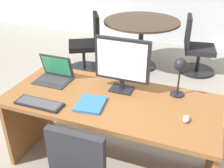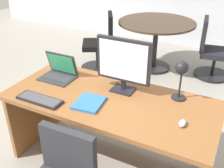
# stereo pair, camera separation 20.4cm
# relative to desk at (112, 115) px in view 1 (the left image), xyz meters

# --- Properties ---
(ground) EXTENTS (12.00, 12.00, 0.00)m
(ground) POSITION_rel_desk_xyz_m (0.00, 1.45, -0.55)
(ground) COLOR gray
(desk) EXTENTS (1.81, 0.81, 0.75)m
(desk) POSITION_rel_desk_xyz_m (0.00, 0.00, 0.00)
(desk) COLOR brown
(desk) RESTS_ON ground
(monitor) EXTENTS (0.49, 0.16, 0.48)m
(monitor) POSITION_rel_desk_xyz_m (0.04, 0.13, 0.48)
(monitor) COLOR black
(monitor) RESTS_ON desk
(laptop) EXTENTS (0.33, 0.25, 0.24)m
(laptop) POSITION_rel_desk_xyz_m (-0.62, 0.10, 0.28)
(laptop) COLOR #2D2D33
(laptop) RESTS_ON desk
(keyboard) EXTENTS (0.40, 0.14, 0.02)m
(keyboard) POSITION_rel_desk_xyz_m (-0.51, -0.35, 0.22)
(keyboard) COLOR black
(keyboard) RESTS_ON desk
(mouse) EXTENTS (0.05, 0.09, 0.04)m
(mouse) POSITION_rel_desk_xyz_m (0.64, -0.14, 0.23)
(mouse) COLOR silver
(mouse) RESTS_ON desk
(desk_lamp) EXTENTS (0.12, 0.14, 0.36)m
(desk_lamp) POSITION_rel_desk_xyz_m (0.52, 0.19, 0.46)
(desk_lamp) COLOR black
(desk_lamp) RESTS_ON desk
(book) EXTENTS (0.25, 0.28, 0.02)m
(book) POSITION_rel_desk_xyz_m (-0.11, -0.20, 0.22)
(book) COLOR blue
(book) RESTS_ON desk
(meeting_table) EXTENTS (1.22, 1.22, 0.80)m
(meeting_table) POSITION_rel_desk_xyz_m (-0.37, 2.26, 0.06)
(meeting_table) COLOR black
(meeting_table) RESTS_ON ground
(meeting_chair_near) EXTENTS (0.64, 0.63, 0.93)m
(meeting_chair_near) POSITION_rel_desk_xyz_m (-1.14, 1.82, -0.16)
(meeting_chair_near) COLOR black
(meeting_chair_near) RESTS_ON ground
(meeting_chair_far) EXTENTS (0.56, 0.56, 0.91)m
(meeting_chair_far) POSITION_rel_desk_xyz_m (0.51, 2.39, -0.18)
(meeting_chair_far) COLOR black
(meeting_chair_far) RESTS_ON ground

